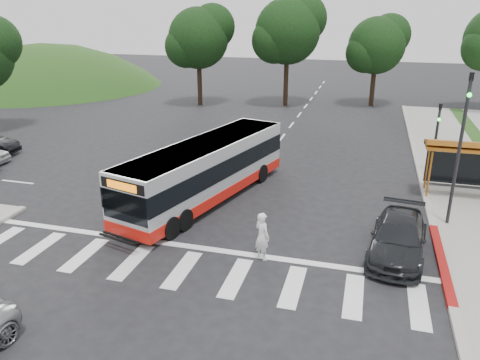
% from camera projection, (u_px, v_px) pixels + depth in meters
% --- Properties ---
extents(ground, '(140.00, 140.00, 0.00)m').
position_uv_depth(ground, '(224.00, 214.00, 21.25)').
color(ground, black).
rests_on(ground, ground).
extents(sidewalk_east, '(4.00, 40.00, 0.12)m').
position_uv_depth(sidewalk_east, '(459.00, 178.00, 25.68)').
color(sidewalk_east, gray).
rests_on(sidewalk_east, ground).
extents(curb_east, '(0.30, 40.00, 0.15)m').
position_uv_depth(curb_east, '(420.00, 174.00, 26.18)').
color(curb_east, '#9E9991').
rests_on(curb_east, ground).
extents(curb_east_red, '(0.32, 6.00, 0.15)m').
position_uv_depth(curb_east_red, '(442.00, 261.00, 17.14)').
color(curb_east_red, maroon).
rests_on(curb_east_red, ground).
extents(hillside_nw, '(44.00, 44.00, 10.00)m').
position_uv_depth(hillside_nw, '(46.00, 86.00, 56.48)').
color(hillside_nw, '#223D13').
rests_on(hillside_nw, ground).
extents(crosswalk_ladder, '(18.00, 2.60, 0.01)m').
position_uv_depth(crosswalk_ladder, '(182.00, 270.00, 16.73)').
color(crosswalk_ladder, silver).
rests_on(crosswalk_ladder, ground).
extents(bus_shelter, '(4.20, 1.60, 2.86)m').
position_uv_depth(bus_shelter, '(471.00, 152.00, 22.32)').
color(bus_shelter, '#A45F1B').
rests_on(bus_shelter, sidewalk_east).
extents(traffic_signal_ne_tall, '(0.18, 0.37, 6.50)m').
position_uv_depth(traffic_signal_ne_tall, '(461.00, 138.00, 18.83)').
color(traffic_signal_ne_tall, black).
rests_on(traffic_signal_ne_tall, ground).
extents(traffic_signal_ne_short, '(0.18, 0.37, 4.00)m').
position_uv_depth(traffic_signal_ne_short, '(437.00, 131.00, 25.64)').
color(traffic_signal_ne_short, black).
rests_on(traffic_signal_ne_short, ground).
extents(tree_north_a, '(6.60, 6.15, 10.17)m').
position_uv_depth(tree_north_a, '(289.00, 30.00, 42.91)').
color(tree_north_a, black).
rests_on(tree_north_a, ground).
extents(tree_north_b, '(5.72, 5.33, 8.43)m').
position_uv_depth(tree_north_b, '(377.00, 45.00, 43.12)').
color(tree_north_b, black).
rests_on(tree_north_b, ground).
extents(tree_north_c, '(6.16, 5.74, 9.30)m').
position_uv_depth(tree_north_c, '(199.00, 37.00, 43.35)').
color(tree_north_c, black).
rests_on(tree_north_c, ground).
extents(transit_bus, '(5.19, 11.30, 2.86)m').
position_uv_depth(transit_bus, '(206.00, 172.00, 22.44)').
color(transit_bus, silver).
rests_on(transit_bus, ground).
extents(pedestrian, '(0.81, 0.76, 1.86)m').
position_uv_depth(pedestrian, '(262.00, 236.00, 17.17)').
color(pedestrian, white).
rests_on(pedestrian, ground).
extents(dark_sedan, '(2.50, 5.02, 1.40)m').
position_uv_depth(dark_sedan, '(398.00, 238.00, 17.56)').
color(dark_sedan, black).
rests_on(dark_sedan, ground).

